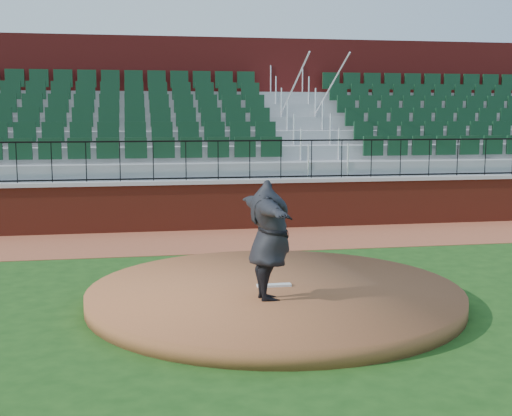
{
  "coord_description": "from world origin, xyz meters",
  "views": [
    {
      "loc": [
        -2.17,
        -10.49,
        2.98
      ],
      "look_at": [
        0.0,
        1.5,
        1.3
      ],
      "focal_mm": 47.85,
      "sensor_mm": 36.0,
      "label": 1
    }
  ],
  "objects": [
    {
      "name": "wall_railing",
      "position": [
        0.0,
        7.0,
        1.8
      ],
      "size": [
        34.0,
        0.05,
        1.0
      ],
      "primitive_type": null,
      "color": "black",
      "rests_on": "wall_cap"
    },
    {
      "name": "ground",
      "position": [
        0.0,
        0.0,
        0.0
      ],
      "size": [
        90.0,
        90.0,
        0.0
      ],
      "primitive_type": "plane",
      "color": "#194012",
      "rests_on": "ground"
    },
    {
      "name": "pitcher",
      "position": [
        -0.23,
        -0.84,
        1.14
      ],
      "size": [
        0.75,
        2.23,
        1.79
      ],
      "primitive_type": "imported",
      "rotation": [
        0.0,
        0.0,
        1.64
      ],
      "color": "black",
      "rests_on": "pitchers_mound"
    },
    {
      "name": "pitching_rubber",
      "position": [
        0.01,
        -0.1,
        0.27
      ],
      "size": [
        0.55,
        0.14,
        0.04
      ],
      "primitive_type": "cube",
      "rotation": [
        0.0,
        0.0,
        -0.01
      ],
      "color": "silver",
      "rests_on": "pitchers_mound"
    },
    {
      "name": "warning_track",
      "position": [
        0.0,
        5.4,
        0.01
      ],
      "size": [
        34.0,
        3.2,
        0.01
      ],
      "primitive_type": "cube",
      "color": "brown",
      "rests_on": "ground"
    },
    {
      "name": "pitchers_mound",
      "position": [
        0.0,
        -0.14,
        0.12
      ],
      "size": [
        5.92,
        5.92,
        0.25
      ],
      "primitive_type": "cylinder",
      "color": "brown",
      "rests_on": "ground"
    },
    {
      "name": "field_wall",
      "position": [
        0.0,
        7.0,
        0.6
      ],
      "size": [
        34.0,
        0.35,
        1.2
      ],
      "primitive_type": "cube",
      "color": "maroon",
      "rests_on": "ground"
    },
    {
      "name": "wall_cap",
      "position": [
        0.0,
        7.0,
        1.25
      ],
      "size": [
        34.0,
        0.45,
        0.1
      ],
      "primitive_type": "cube",
      "color": "#B7B7B7",
      "rests_on": "field_wall"
    },
    {
      "name": "seating_stands",
      "position": [
        0.0,
        9.72,
        2.3
      ],
      "size": [
        34.0,
        5.1,
        4.6
      ],
      "primitive_type": null,
      "color": "gray",
      "rests_on": "ground"
    },
    {
      "name": "concourse_wall",
      "position": [
        0.0,
        12.52,
        2.75
      ],
      "size": [
        34.0,
        0.5,
        5.5
      ],
      "primitive_type": "cube",
      "color": "maroon",
      "rests_on": "ground"
    }
  ]
}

